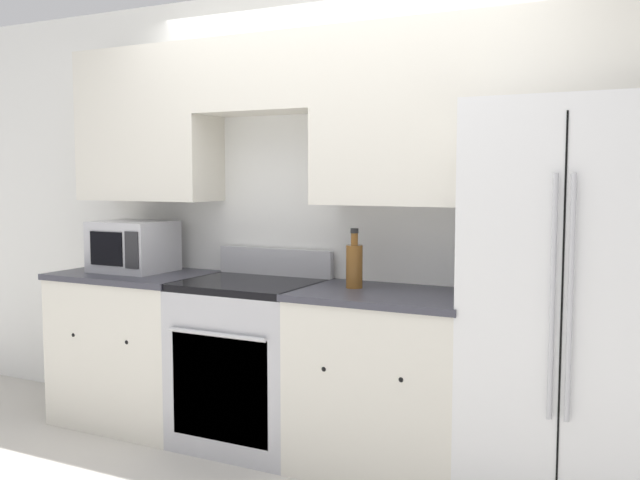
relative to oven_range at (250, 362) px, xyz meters
name	(u,v)px	position (x,y,z in m)	size (l,w,h in m)	color
ground_plane	(292,478)	(0.44, -0.31, -0.47)	(12.00, 12.00, 0.00)	beige
wall_back	(346,173)	(0.47, 0.27, 1.07)	(8.00, 0.39, 2.60)	white
lower_cabinets_left	(136,347)	(-0.83, 0.00, 0.00)	(0.93, 0.64, 0.93)	silver
lower_cabinets_right	(385,382)	(0.82, 0.00, 0.00)	(0.91, 0.64, 0.93)	silver
oven_range	(250,362)	(0.00, 0.00, 0.00)	(0.75, 0.65, 1.09)	#B7B7BC
refrigerator	(574,306)	(1.72, 0.06, 0.46)	(0.91, 0.77, 1.86)	white
microwave	(133,246)	(-0.87, 0.04, 0.62)	(0.45, 0.39, 0.31)	#B7B7BC
bottle	(354,264)	(0.62, 0.05, 0.58)	(0.09, 0.09, 0.31)	brown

